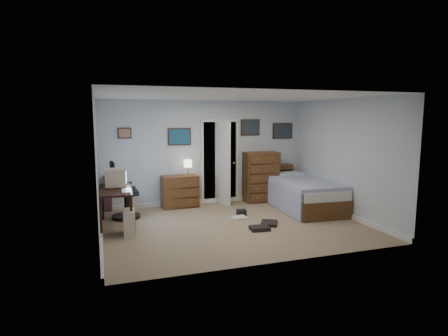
# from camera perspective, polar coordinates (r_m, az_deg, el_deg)

# --- Properties ---
(floor) EXTENTS (5.00, 4.00, 0.02)m
(floor) POSITION_cam_1_polar(r_m,az_deg,el_deg) (7.47, 1.47, -8.73)
(floor) COLOR gray
(floor) RESTS_ON ground
(computer_desk) EXTENTS (0.65, 1.33, 0.76)m
(computer_desk) POSITION_cam_1_polar(r_m,az_deg,el_deg) (7.48, -16.91, -4.38)
(computer_desk) COLOR black
(computer_desk) RESTS_ON floor
(crt_monitor) EXTENTS (0.40, 0.38, 0.36)m
(crt_monitor) POSITION_cam_1_polar(r_m,az_deg,el_deg) (7.56, -16.20, -1.43)
(crt_monitor) COLOR beige
(crt_monitor) RESTS_ON computer_desk
(keyboard) EXTENTS (0.17, 0.41, 0.02)m
(keyboard) POSITION_cam_1_polar(r_m,az_deg,el_deg) (7.11, -14.71, -3.39)
(keyboard) COLOR beige
(keyboard) RESTS_ON computer_desk
(pc_tower) EXTENTS (0.22, 0.43, 0.45)m
(pc_tower) POSITION_cam_1_polar(r_m,az_deg,el_deg) (7.04, -14.26, -8.02)
(pc_tower) COLOR beige
(pc_tower) RESTS_ON floor
(office_chair) EXTENTS (0.61, 0.61, 1.20)m
(office_chair) POSITION_cam_1_polar(r_m,az_deg,el_deg) (8.09, -15.25, -4.25)
(office_chair) COLOR black
(office_chair) RESTS_ON floor
(media_stack) EXTENTS (0.16, 0.16, 0.81)m
(media_stack) POSITION_cam_1_polar(r_m,az_deg,el_deg) (8.84, -17.31, -3.68)
(media_stack) COLOR maroon
(media_stack) RESTS_ON floor
(low_dresser) EXTENTS (0.87, 0.48, 0.75)m
(low_dresser) POSITION_cam_1_polar(r_m,az_deg,el_deg) (8.86, -6.74, -3.57)
(low_dresser) COLOR #59321C
(low_dresser) RESTS_ON floor
(table_lamp) EXTENTS (0.20, 0.20, 0.36)m
(table_lamp) POSITION_cam_1_polar(r_m,az_deg,el_deg) (8.79, -5.53, 0.60)
(table_lamp) COLOR gold
(table_lamp) RESTS_ON low_dresser
(doorway) EXTENTS (0.96, 1.12, 2.05)m
(doorway) POSITION_cam_1_polar(r_m,az_deg,el_deg) (9.49, -1.20, 1.10)
(doorway) COLOR black
(doorway) RESTS_ON floor
(tall_dresser) EXTENTS (0.87, 0.53, 1.24)m
(tall_dresser) POSITION_cam_1_polar(r_m,az_deg,el_deg) (9.41, 5.63, -1.34)
(tall_dresser) COLOR #59321C
(tall_dresser) RESTS_ON floor
(headboard_bookcase) EXTENTS (1.00, 0.28, 0.90)m
(headboard_bookcase) POSITION_cam_1_polar(r_m,az_deg,el_deg) (9.71, 7.56, -1.96)
(headboard_bookcase) COLOR #59321C
(headboard_bookcase) RESTS_ON floor
(bed) EXTENTS (1.33, 2.31, 0.73)m
(bed) POSITION_cam_1_polar(r_m,az_deg,el_deg) (8.86, 11.99, -3.87)
(bed) COLOR #59321C
(bed) RESTS_ON floor
(wall_posters) EXTENTS (4.38, 0.04, 0.60)m
(wall_posters) POSITION_cam_1_polar(r_m,az_deg,el_deg) (9.22, 0.65, 5.54)
(wall_posters) COLOR #331E11
(wall_posters) RESTS_ON floor
(floor_clutter) EXTENTS (0.82, 1.35, 0.12)m
(floor_clutter) POSITION_cam_1_polar(r_m,az_deg,el_deg) (7.59, 4.78, -8.13)
(floor_clutter) COLOR black
(floor_clutter) RESTS_ON floor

